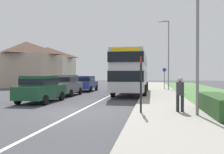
% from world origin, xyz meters
% --- Properties ---
extents(ground_plane, '(120.00, 120.00, 0.00)m').
position_xyz_m(ground_plane, '(0.00, 0.00, 0.00)').
color(ground_plane, '#424247').
extents(lane_marking_centre, '(0.14, 60.00, 0.01)m').
position_xyz_m(lane_marking_centre, '(0.00, 8.00, 0.00)').
color(lane_marking_centre, silver).
rests_on(lane_marking_centre, ground_plane).
extents(pavement_near_side, '(3.20, 68.00, 0.12)m').
position_xyz_m(pavement_near_side, '(4.20, 6.00, 0.06)').
color(pavement_near_side, '#9E998E').
rests_on(pavement_near_side, ground_plane).
extents(roadside_hedge, '(1.10, 4.19, 0.90)m').
position_xyz_m(roadside_hedge, '(6.30, -0.02, 0.45)').
color(roadside_hedge, '#2D5128').
rests_on(roadside_hedge, ground_plane).
extents(double_decker_bus, '(2.80, 10.49, 3.70)m').
position_xyz_m(double_decker_bus, '(1.67, 10.70, 2.14)').
color(double_decker_bus, '#BCBCC1').
rests_on(double_decker_bus, ground_plane).
extents(parked_car_dark_green, '(1.93, 4.05, 1.70)m').
position_xyz_m(parked_car_dark_green, '(-3.51, 3.36, 0.93)').
color(parked_car_dark_green, '#19472D').
rests_on(parked_car_dark_green, ground_plane).
extents(parked_car_grey, '(1.89, 3.96, 1.74)m').
position_xyz_m(parked_car_grey, '(-3.68, 8.25, 0.95)').
color(parked_car_grey, slate).
rests_on(parked_car_grey, ground_plane).
extents(parked_car_blue, '(2.01, 3.98, 1.62)m').
position_xyz_m(parked_car_blue, '(-3.51, 13.47, 0.89)').
color(parked_car_blue, navy).
rests_on(parked_car_blue, ground_plane).
extents(pedestrian_at_stop, '(0.34, 0.34, 1.67)m').
position_xyz_m(pedestrian_at_stop, '(4.72, 0.22, 0.98)').
color(pedestrian_at_stop, '#23232D').
rests_on(pedestrian_at_stop, ground_plane).
extents(bus_stop_sign, '(0.09, 0.52, 2.60)m').
position_xyz_m(bus_stop_sign, '(3.00, -0.28, 1.54)').
color(bus_stop_sign, black).
rests_on(bus_stop_sign, ground_plane).
extents(cycle_route_sign, '(0.44, 0.08, 2.52)m').
position_xyz_m(cycle_route_sign, '(4.87, 16.88, 1.43)').
color(cycle_route_sign, slate).
rests_on(cycle_route_sign, ground_plane).
extents(street_lamp_near, '(1.14, 0.20, 6.58)m').
position_xyz_m(street_lamp_near, '(5.20, -0.55, 3.83)').
color(street_lamp_near, slate).
rests_on(street_lamp_near, ground_plane).
extents(street_lamp_mid, '(1.14, 0.20, 7.64)m').
position_xyz_m(street_lamp_mid, '(5.16, 15.80, 4.37)').
color(street_lamp_mid, slate).
rests_on(street_lamp_mid, ground_plane).
extents(house_terrace_far_side, '(7.88, 13.44, 6.41)m').
position_xyz_m(house_terrace_far_side, '(-13.98, 23.41, 3.20)').
color(house_terrace_far_side, tan).
rests_on(house_terrace_far_side, ground_plane).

